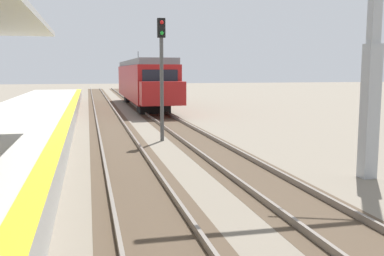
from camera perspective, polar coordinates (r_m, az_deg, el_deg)
The scene contains 5 objects.
track_pair_nearest_platform at distance 16.44m, azimuth -8.84°, elevation -3.15°, with size 2.34×120.00×0.16m.
track_pair_middle at distance 17.02m, azimuth 2.66°, elevation -2.71°, with size 2.34×120.00×0.16m.
approaching_train at distance 37.60m, azimuth -6.18°, elevation 6.02°, with size 2.93×19.60×4.76m.
rail_signal_post at distance 19.12m, azimuth -3.91°, elevation 7.86°, with size 0.32×0.34×5.20m.
catenary_pylon_far_side at distance 13.17m, azimuth 21.05°, elevation 9.40°, with size 5.00×0.40×7.50m.
Camera 1 is at (0.73, 3.87, 3.02)m, focal length 41.69 mm.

